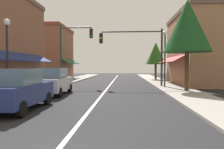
# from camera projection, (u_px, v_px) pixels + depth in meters

# --- Properties ---
(ground_plane) EXTENTS (80.00, 80.00, 0.00)m
(ground_plane) POSITION_uv_depth(u_px,v_px,m) (110.00, 86.00, 21.73)
(ground_plane) COLOR black
(sidewalk_left) EXTENTS (2.60, 56.00, 0.12)m
(sidewalk_left) POSITION_uv_depth(u_px,v_px,m) (54.00, 85.00, 22.04)
(sidewalk_left) COLOR gray
(sidewalk_left) RESTS_ON ground
(sidewalk_right) EXTENTS (2.60, 56.00, 0.12)m
(sidewalk_right) POSITION_uv_depth(u_px,v_px,m) (167.00, 85.00, 21.41)
(sidewalk_right) COLOR gray
(sidewalk_right) RESTS_ON ground
(lane_center_stripe) EXTENTS (0.14, 52.00, 0.01)m
(lane_center_stripe) POSITION_uv_depth(u_px,v_px,m) (110.00, 86.00, 21.73)
(lane_center_stripe) COLOR silver
(lane_center_stripe) RESTS_ON ground
(storefront_right_block) EXTENTS (5.79, 10.20, 7.34)m
(storefront_right_block) POSITION_uv_depth(u_px,v_px,m) (198.00, 49.00, 23.07)
(storefront_right_block) COLOR #9E6B4C
(storefront_right_block) RESTS_ON ground
(storefront_far_left) EXTENTS (6.75, 8.20, 7.47)m
(storefront_far_left) POSITION_uv_depth(u_px,v_px,m) (48.00, 53.00, 32.11)
(storefront_far_left) COLOR brown
(storefront_far_left) RESTS_ON ground
(parked_car_nearest_left) EXTENTS (1.80, 4.11, 1.77)m
(parked_car_nearest_left) POSITION_uv_depth(u_px,v_px,m) (18.00, 90.00, 9.48)
(parked_car_nearest_left) COLOR navy
(parked_car_nearest_left) RESTS_ON ground
(parked_car_second_left) EXTENTS (1.85, 4.13, 1.77)m
(parked_car_second_left) POSITION_uv_depth(u_px,v_px,m) (53.00, 81.00, 14.62)
(parked_car_second_left) COLOR #B7BABF
(parked_car_second_left) RESTS_ON ground
(traffic_signal_mast_arm) EXTENTS (5.71, 0.50, 5.26)m
(traffic_signal_mast_arm) POSITION_uv_depth(u_px,v_px,m) (139.00, 47.00, 20.12)
(traffic_signal_mast_arm) COLOR #333333
(traffic_signal_mast_arm) RESTS_ON ground
(traffic_signal_left_corner) EXTENTS (3.28, 0.50, 5.90)m
(traffic_signal_left_corner) POSITION_uv_depth(u_px,v_px,m) (71.00, 46.00, 21.74)
(traffic_signal_left_corner) COLOR #333333
(traffic_signal_left_corner) RESTS_ON ground
(street_lamp_left_near) EXTENTS (0.36, 0.36, 4.49)m
(street_lamp_left_near) POSITION_uv_depth(u_px,v_px,m) (7.00, 45.00, 12.29)
(street_lamp_left_near) COLOR black
(street_lamp_left_near) RESTS_ON ground
(street_lamp_right_mid) EXTENTS (0.36, 0.36, 4.87)m
(street_lamp_right_mid) POSITION_uv_depth(u_px,v_px,m) (165.00, 50.00, 19.04)
(street_lamp_right_mid) COLOR black
(street_lamp_right_mid) RESTS_ON ground
(tree_right_near) EXTENTS (3.42, 3.42, 6.67)m
(tree_right_near) POSITION_uv_depth(u_px,v_px,m) (187.00, 26.00, 16.00)
(tree_right_near) COLOR #4C331E
(tree_right_near) RESTS_ON ground
(tree_right_far) EXTENTS (2.70, 2.70, 5.13)m
(tree_right_far) POSITION_uv_depth(u_px,v_px,m) (156.00, 53.00, 30.20)
(tree_right_far) COLOR #4C331E
(tree_right_far) RESTS_ON ground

